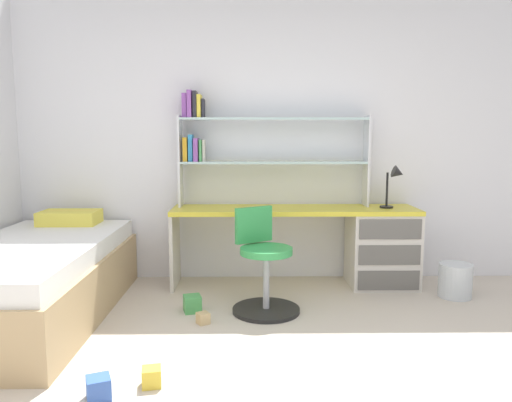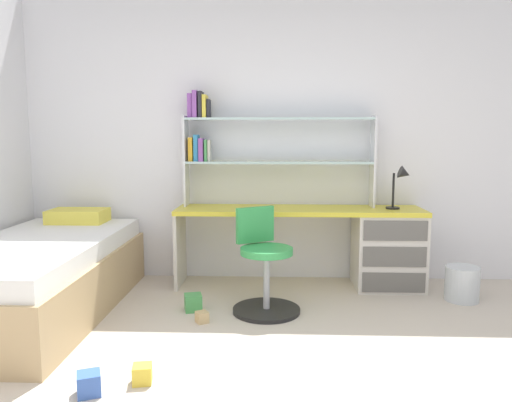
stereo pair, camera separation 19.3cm
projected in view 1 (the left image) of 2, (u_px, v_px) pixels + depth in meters
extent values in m
cube|color=silver|center=(280.00, 135.00, 4.55)|extent=(5.86, 0.06, 2.72)
cube|color=gold|center=(295.00, 210.00, 4.34)|extent=(2.18, 0.50, 0.04)
cube|color=beige|center=(382.00, 249.00, 4.39)|extent=(0.59, 0.48, 0.67)
cube|color=beige|center=(175.00, 249.00, 4.37)|extent=(0.03, 0.45, 0.67)
cube|color=#5E5B57|center=(389.00, 280.00, 4.18)|extent=(0.53, 0.01, 0.17)
cube|color=#5E5B57|center=(390.00, 255.00, 4.15)|extent=(0.53, 0.01, 0.17)
cube|color=#5E5B57|center=(390.00, 229.00, 4.12)|extent=(0.53, 0.01, 0.17)
cube|color=silver|center=(180.00, 161.00, 4.40)|extent=(0.02, 0.22, 0.82)
cube|color=silver|center=(366.00, 161.00, 4.42)|extent=(0.02, 0.22, 0.82)
cube|color=silver|center=(274.00, 162.00, 4.41)|extent=(1.68, 0.22, 0.02)
cube|color=silver|center=(274.00, 119.00, 4.36)|extent=(1.68, 0.22, 0.02)
cube|color=gold|center=(186.00, 149.00, 4.39)|extent=(0.04, 0.13, 0.21)
cube|color=#338CBF|center=(191.00, 148.00, 4.38)|extent=(0.04, 0.13, 0.24)
cube|color=purple|center=(196.00, 150.00, 4.39)|extent=(0.04, 0.19, 0.21)
cube|color=#4CA559|center=(201.00, 151.00, 4.39)|extent=(0.02, 0.15, 0.19)
cube|color=beige|center=(204.00, 151.00, 4.39)|extent=(0.02, 0.12, 0.19)
cube|color=purple|center=(185.00, 106.00, 4.33)|extent=(0.04, 0.13, 0.21)
cube|color=purple|center=(190.00, 104.00, 4.33)|extent=(0.04, 0.19, 0.24)
cube|color=#26262D|center=(195.00, 105.00, 4.34)|extent=(0.03, 0.17, 0.23)
cube|color=yellow|center=(200.00, 106.00, 4.34)|extent=(0.03, 0.17, 0.20)
cube|color=#26262D|center=(203.00, 108.00, 4.34)|extent=(0.02, 0.15, 0.16)
cylinder|color=black|center=(386.00, 207.00, 4.33)|extent=(0.12, 0.12, 0.02)
cylinder|color=black|center=(387.00, 189.00, 4.31)|extent=(0.02, 0.02, 0.30)
cone|color=black|center=(398.00, 173.00, 4.25)|extent=(0.12, 0.11, 0.13)
cylinder|color=black|center=(266.00, 310.00, 3.74)|extent=(0.52, 0.52, 0.03)
cylinder|color=#A5A8AD|center=(266.00, 283.00, 3.71)|extent=(0.05, 0.05, 0.46)
cylinder|color=green|center=(266.00, 251.00, 3.68)|extent=(0.40, 0.40, 0.05)
cube|color=green|center=(254.00, 225.00, 3.81)|extent=(0.29, 0.20, 0.28)
cube|color=tan|center=(33.00, 290.00, 3.59)|extent=(1.05, 2.08, 0.43)
cube|color=white|center=(31.00, 252.00, 3.55)|extent=(0.99, 2.02, 0.14)
cube|color=#EAD84C|center=(70.00, 217.00, 4.32)|extent=(0.50, 0.32, 0.12)
cylinder|color=silver|center=(455.00, 280.00, 4.08)|extent=(0.27, 0.27, 0.28)
cube|color=#479E51|center=(192.00, 304.00, 3.73)|extent=(0.16, 0.16, 0.13)
cube|color=#3860B7|center=(99.00, 388.00, 2.48)|extent=(0.15, 0.15, 0.12)
cube|color=tan|center=(203.00, 318.00, 3.50)|extent=(0.11, 0.11, 0.08)
cube|color=gold|center=(152.00, 377.00, 2.62)|extent=(0.12, 0.12, 0.10)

